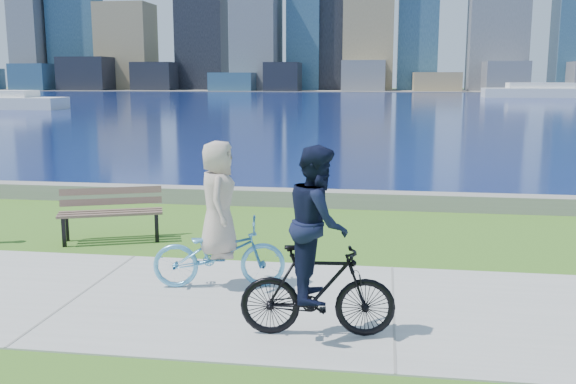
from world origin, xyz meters
name	(u,v)px	position (x,y,z in m)	size (l,w,h in m)	color
ground	(83,294)	(0.00, 0.00, 0.00)	(320.00, 320.00, 0.00)	#396B1C
concrete_path	(83,293)	(0.00, 0.00, 0.01)	(80.00, 3.50, 0.02)	#ADADA7
seawall	(210,195)	(0.00, 6.20, 0.17)	(90.00, 0.50, 0.35)	gray
bay_water	(354,100)	(0.00, 72.00, 0.00)	(320.00, 131.00, 0.01)	#0C194D
far_shore	(367,90)	(0.00, 130.00, 0.06)	(320.00, 30.00, 0.12)	slate
ferry_far	(539,91)	(24.78, 86.08, 0.85)	(15.02, 4.29, 2.04)	white
park_bench	(111,209)	(-0.78, 2.72, 0.55)	(1.83, 1.17, 0.89)	black
cyclist_woman	(219,234)	(1.70, 0.52, 0.75)	(0.94, 1.84, 1.96)	#5BACDE
cyclist_man	(318,257)	(3.17, -0.93, 0.90)	(0.68, 1.71, 2.08)	black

